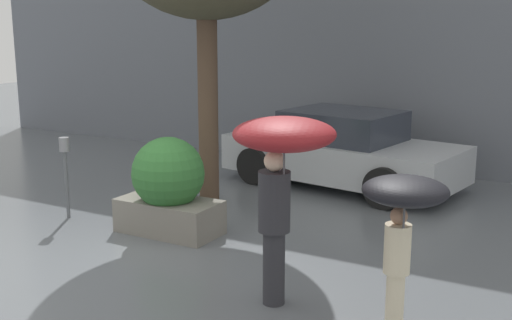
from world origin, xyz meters
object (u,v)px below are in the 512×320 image
(parked_car_near, at_px, (343,151))
(parking_meter, at_px, (65,160))
(person_child, at_px, (403,211))
(person_adult, at_px, (282,158))
(planter_box, at_px, (169,187))

(parked_car_near, bearing_deg, parking_meter, 152.61)
(person_child, xyz_separation_m, parking_meter, (-5.23, 1.14, -0.32))
(parked_car_near, bearing_deg, person_adult, -156.20)
(planter_box, xyz_separation_m, person_child, (3.55, -1.32, 0.55))
(person_child, height_order, parked_car_near, person_child)
(person_adult, relative_size, parked_car_near, 0.45)
(person_adult, distance_m, person_child, 1.24)
(planter_box, xyz_separation_m, parking_meter, (-1.68, -0.19, 0.23))
(planter_box, distance_m, person_child, 3.83)
(planter_box, xyz_separation_m, parked_car_near, (1.03, 3.55, -0.02))
(parking_meter, bearing_deg, planter_box, 6.40)
(planter_box, height_order, person_child, person_child)
(person_adult, distance_m, parked_car_near, 5.12)
(person_child, bearing_deg, person_adult, -131.03)
(planter_box, relative_size, person_child, 0.93)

